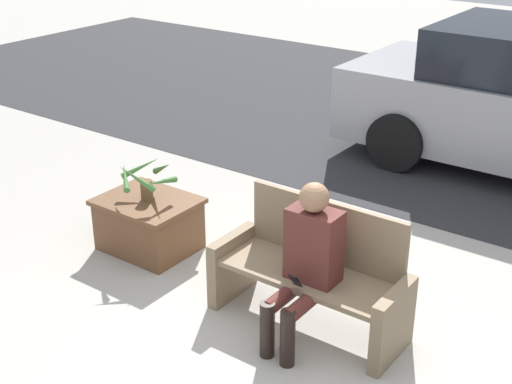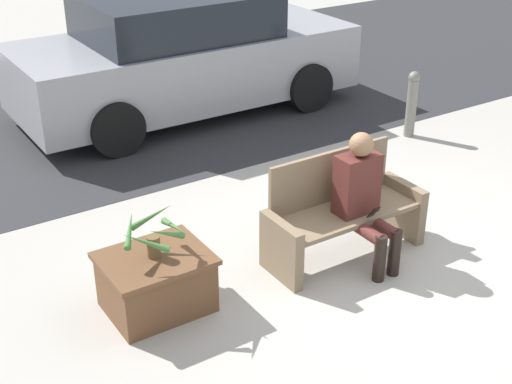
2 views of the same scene
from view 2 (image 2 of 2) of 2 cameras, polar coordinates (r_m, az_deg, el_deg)
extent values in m
plane|color=#ADA89E|center=(6.34, 10.26, -5.87)|extent=(30.00, 30.00, 0.00)
cube|color=#2D2D30|center=(10.49, -10.00, 7.65)|extent=(20.00, 6.00, 0.01)
cube|color=#7A664C|center=(5.96, 2.02, -4.68)|extent=(0.09, 0.53, 0.53)
cube|color=#7A664C|center=(6.74, 11.64, -1.28)|extent=(0.09, 0.53, 0.53)
cube|color=#7A664C|center=(6.25, 7.21, -1.72)|extent=(1.28, 0.49, 0.04)
cube|color=#7A664C|center=(6.30, 5.93, 1.24)|extent=(1.28, 0.04, 0.48)
cube|color=#51231E|center=(6.13, 8.07, 0.66)|extent=(0.37, 0.22, 0.53)
sphere|color=#8C6647|center=(5.96, 8.42, 3.78)|extent=(0.21, 0.21, 0.21)
cylinder|color=#51231E|center=(6.09, 8.61, -3.02)|extent=(0.11, 0.44, 0.11)
cylinder|color=#51231E|center=(6.19, 9.78, -2.60)|extent=(0.11, 0.44, 0.11)
cylinder|color=black|center=(6.04, 9.86, -5.25)|extent=(0.10, 0.10, 0.42)
cylinder|color=black|center=(6.14, 11.02, -4.78)|extent=(0.10, 0.10, 0.42)
cube|color=black|center=(6.06, 9.37, -1.63)|extent=(0.07, 0.09, 0.12)
cube|color=brown|center=(5.66, -7.98, -7.17)|extent=(0.77, 0.61, 0.48)
cube|color=brown|center=(5.54, -8.12, -5.30)|extent=(0.82, 0.66, 0.04)
cylinder|color=brown|center=(5.48, -8.19, -4.34)|extent=(0.10, 0.10, 0.18)
cone|color=#427538|center=(5.48, -6.60, -2.74)|extent=(0.06, 0.36, 0.13)
cone|color=#427538|center=(5.54, -8.39, -1.96)|extent=(0.34, 0.18, 0.22)
cone|color=#427538|center=(5.43, -10.08, -3.01)|extent=(0.23, 0.34, 0.17)
cone|color=#427538|center=(5.27, -8.79, -4.01)|extent=(0.31, 0.28, 0.15)
cone|color=#427538|center=(5.29, -7.17, -3.31)|extent=(0.34, 0.15, 0.22)
cube|color=#99999E|center=(9.58, -5.64, 10.03)|extent=(4.45, 1.80, 0.83)
cube|color=black|center=(9.36, -6.45, 13.91)|extent=(2.31, 1.66, 0.54)
cylinder|color=black|center=(9.65, 4.32, 8.33)|extent=(0.65, 0.18, 0.65)
cylinder|color=black|center=(11.07, -1.36, 10.83)|extent=(0.65, 0.18, 0.65)
cylinder|color=black|center=(8.37, -11.04, 4.95)|extent=(0.65, 0.18, 0.65)
cylinder|color=black|center=(9.97, -15.12, 8.09)|extent=(0.65, 0.18, 0.65)
cylinder|color=slate|center=(8.98, 12.31, 6.55)|extent=(0.13, 0.13, 0.72)
sphere|color=slate|center=(8.85, 12.56, 8.96)|extent=(0.14, 0.14, 0.14)
camera|label=1|loc=(5.93, 55.54, 12.62)|focal=50.00mm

